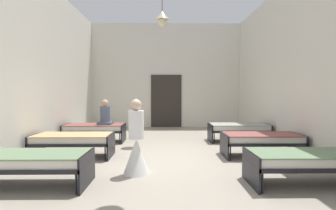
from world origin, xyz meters
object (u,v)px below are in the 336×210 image
Objects in this scene: bed_left_row_0 at (32,161)px; bed_right_row_1 at (261,139)px; bed_left_row_1 at (73,140)px; bed_right_row_2 at (239,128)px; bed_right_row_0 at (304,160)px; nurse_near_aisle at (136,147)px; bed_left_row_2 at (95,128)px; patient_seated_primary at (105,115)px.

bed_left_row_0 is 1.00× the size of bed_right_row_1.
bed_right_row_1 is at bearing 22.11° from bed_left_row_0.
bed_right_row_2 is (4.68, 1.90, 0.00)m from bed_left_row_1.
bed_right_row_0 is 1.90m from bed_right_row_1.
bed_left_row_1 is 2.12m from nurse_near_aisle.
bed_right_row_1 is 1.28× the size of nurse_near_aisle.
bed_right_row_1 and bed_left_row_2 have the same top height.
bed_left_row_0 and bed_right_row_0 have the same top height.
bed_right_row_0 is 5.75m from patient_seated_primary.
nurse_near_aisle is (1.70, -1.27, 0.09)m from bed_left_row_1.
bed_right_row_0 is 3.04m from nurse_near_aisle.
nurse_near_aisle is at bearing -156.95° from bed_right_row_1.
bed_left_row_1 is 1.95m from patient_seated_primary.
bed_right_row_2 is at bearing 39.10° from bed_left_row_0.
bed_right_row_2 is 1.28× the size of nurse_near_aisle.
bed_right_row_0 and bed_right_row_1 have the same top height.
bed_left_row_0 is at bearing -140.90° from bed_right_row_2.
bed_right_row_0 is at bearing -22.11° from bed_left_row_1.
bed_left_row_2 is 1.28× the size of nurse_near_aisle.
bed_left_row_2 is (-4.68, 1.90, 0.00)m from bed_right_row_1.
bed_left_row_2 is 1.00× the size of bed_right_row_2.
bed_left_row_2 is at bearing 174.49° from patient_seated_primary.
nurse_near_aisle reaches higher than bed_right_row_2.
bed_left_row_1 is 1.00× the size of bed_left_row_2.
bed_left_row_2 is at bearing -58.55° from nurse_near_aisle.
bed_right_row_0 and bed_left_row_1 have the same top height.
bed_right_row_1 is at bearing -90.00° from bed_right_row_2.
patient_seated_primary is (0.35, -0.03, 0.43)m from bed_left_row_2.
bed_right_row_1 is (4.68, 0.00, 0.00)m from bed_left_row_1.
bed_right_row_0 is at bearing 171.15° from nurse_near_aisle.
bed_right_row_2 is (4.68, 3.80, 0.00)m from bed_left_row_0.
bed_right_row_2 is (0.00, 3.80, 0.00)m from bed_right_row_0.
bed_left_row_0 is 6.03m from bed_right_row_2.
bed_right_row_1 is at bearing -22.11° from bed_left_row_2.
bed_left_row_1 is (0.00, 1.90, 0.00)m from bed_left_row_0.
nurse_near_aisle is (-2.97, -1.27, 0.09)m from bed_right_row_1.
bed_left_row_0 is at bearing -95.31° from patient_seated_primary.
patient_seated_primary is at bearing 138.96° from bed_right_row_0.
bed_right_row_1 is (4.68, 1.90, 0.00)m from bed_left_row_0.
bed_left_row_2 is (0.00, 1.90, 0.00)m from bed_left_row_1.
patient_seated_primary is at bearing -63.47° from nurse_near_aisle.
patient_seated_primary reaches higher than bed_left_row_2.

